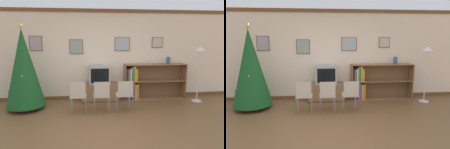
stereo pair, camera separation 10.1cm
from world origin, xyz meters
TOP-DOWN VIEW (x-y plane):
  - ground_plane at (0.00, 0.00)m, footprint 24.00×24.00m
  - wall_back at (-0.00, 2.52)m, footprint 8.44×0.11m
  - christmas_tree at (-2.01, 1.73)m, footprint 0.99×0.99m
  - tv_console at (-0.04, 2.22)m, footprint 1.07×0.45m
  - television at (-0.04, 2.22)m, footprint 0.63×0.44m
  - folding_chair_left at (-0.61, 1.19)m, footprint 0.40×0.40m
  - folding_chair_center at (-0.04, 1.19)m, footprint 0.40×0.40m
  - folding_chair_right at (0.54, 1.19)m, footprint 0.40×0.40m
  - bookshelf at (1.33, 2.29)m, footprint 1.89×0.36m
  - vase at (2.08, 2.27)m, footprint 0.12×0.12m
  - standing_lamp at (2.84, 1.84)m, footprint 0.28×0.28m

SIDE VIEW (x-z plane):
  - ground_plane at x=0.00m, z-range 0.00..0.00m
  - tv_console at x=-0.04m, z-range 0.00..0.53m
  - folding_chair_left at x=-0.61m, z-range 0.06..0.88m
  - folding_chair_center at x=-0.04m, z-range 0.06..0.88m
  - folding_chair_right at x=0.54m, z-range 0.06..0.88m
  - bookshelf at x=1.33m, z-range -0.02..1.05m
  - television at x=-0.04m, z-range 0.53..1.07m
  - christmas_tree at x=-2.01m, z-range -0.01..2.20m
  - vase at x=2.08m, z-range 1.08..1.30m
  - standing_lamp at x=2.84m, z-range 0.44..2.06m
  - wall_back at x=0.00m, z-range 0.00..2.70m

